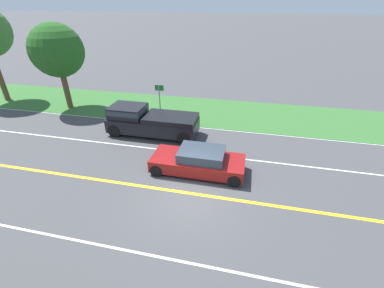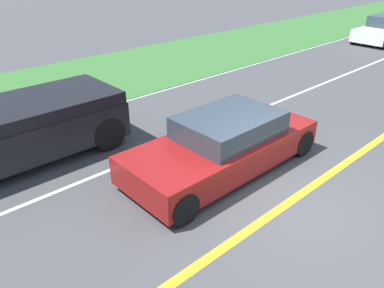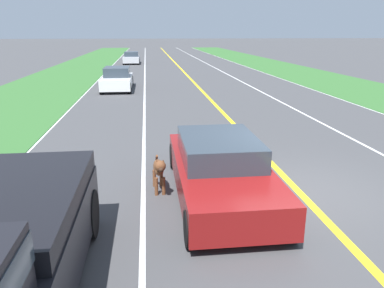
% 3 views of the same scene
% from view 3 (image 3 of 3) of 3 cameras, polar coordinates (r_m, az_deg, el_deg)
% --- Properties ---
extents(ground_plane, '(400.00, 400.00, 0.00)m').
position_cam_3_polar(ground_plane, '(8.90, 15.88, -6.94)').
color(ground_plane, '#424244').
extents(centre_divider_line, '(0.18, 160.00, 0.01)m').
position_cam_3_polar(centre_divider_line, '(8.90, 15.88, -6.91)').
color(centre_divider_line, yellow).
rests_on(centre_divider_line, ground).
extents(lane_dash_same_dir, '(0.10, 160.00, 0.01)m').
position_cam_3_polar(lane_dash_same_dir, '(8.25, -7.45, -8.29)').
color(lane_dash_same_dir, white).
rests_on(lane_dash_same_dir, ground).
extents(ego_car, '(1.93, 4.69, 1.30)m').
position_cam_3_polar(ego_car, '(8.18, 4.24, -3.81)').
color(ego_car, maroon).
rests_on(ego_car, ground).
extents(dog, '(0.29, 1.27, 0.89)m').
position_cam_3_polar(dog, '(8.35, -5.06, -3.80)').
color(dog, brown).
rests_on(dog, ground).
extents(car_trailing_near, '(1.82, 4.55, 1.36)m').
position_cam_3_polar(car_trailing_near, '(24.25, -11.31, 9.68)').
color(car_trailing_near, white).
rests_on(car_trailing_near, ground).
extents(car_trailing_mid, '(1.81, 4.43, 1.30)m').
position_cam_3_polar(car_trailing_mid, '(44.26, -9.21, 12.81)').
color(car_trailing_mid, silver).
rests_on(car_trailing_mid, ground).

